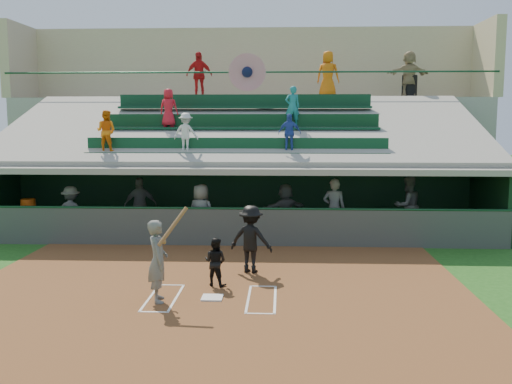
{
  "coord_description": "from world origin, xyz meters",
  "views": [
    {
      "loc": [
        1.43,
        -11.36,
        3.68
      ],
      "look_at": [
        0.75,
        3.5,
        1.8
      ],
      "focal_mm": 40.0,
      "sensor_mm": 36.0,
      "label": 1
    }
  ],
  "objects_px": {
    "home_plate": "(212,298)",
    "batter_at_plate": "(158,260)",
    "trash_bin": "(409,87)",
    "white_table": "(30,225)",
    "catcher": "(215,262)",
    "water_cooler": "(28,206)"
  },
  "relations": [
    {
      "from": "catcher",
      "to": "white_table",
      "type": "xyz_separation_m",
      "value": [
        -6.48,
        5.05,
        -0.15
      ]
    },
    {
      "from": "water_cooler",
      "to": "trash_bin",
      "type": "distance_m",
      "value": 15.7
    },
    {
      "from": "trash_bin",
      "to": "catcher",
      "type": "bearing_deg",
      "value": -118.94
    },
    {
      "from": "catcher",
      "to": "white_table",
      "type": "height_order",
      "value": "catcher"
    },
    {
      "from": "catcher",
      "to": "white_table",
      "type": "relative_size",
      "value": 1.28
    },
    {
      "from": "water_cooler",
      "to": "trash_bin",
      "type": "bearing_deg",
      "value": 28.73
    },
    {
      "from": "home_plate",
      "to": "white_table",
      "type": "relative_size",
      "value": 0.51
    },
    {
      "from": "water_cooler",
      "to": "trash_bin",
      "type": "relative_size",
      "value": 0.47
    },
    {
      "from": "white_table",
      "to": "trash_bin",
      "type": "bearing_deg",
      "value": 5.17
    },
    {
      "from": "home_plate",
      "to": "batter_at_plate",
      "type": "bearing_deg",
      "value": -167.32
    },
    {
      "from": "batter_at_plate",
      "to": "trash_bin",
      "type": "bearing_deg",
      "value": 59.86
    },
    {
      "from": "batter_at_plate",
      "to": "white_table",
      "type": "height_order",
      "value": "batter_at_plate"
    },
    {
      "from": "home_plate",
      "to": "batter_at_plate",
      "type": "xyz_separation_m",
      "value": [
        -1.06,
        -0.24,
        0.83
      ]
    },
    {
      "from": "home_plate",
      "to": "catcher",
      "type": "bearing_deg",
      "value": 92.52
    },
    {
      "from": "home_plate",
      "to": "water_cooler",
      "type": "height_order",
      "value": "water_cooler"
    },
    {
      "from": "home_plate",
      "to": "trash_bin",
      "type": "xyz_separation_m",
      "value": [
        6.77,
        13.25,
        5.04
      ]
    },
    {
      "from": "batter_at_plate",
      "to": "white_table",
      "type": "xyz_separation_m",
      "value": [
        -5.46,
        6.23,
        -0.46
      ]
    },
    {
      "from": "home_plate",
      "to": "water_cooler",
      "type": "xyz_separation_m",
      "value": [
        -6.53,
        5.96,
        0.97
      ]
    },
    {
      "from": "home_plate",
      "to": "batter_at_plate",
      "type": "relative_size",
      "value": 0.22
    },
    {
      "from": "home_plate",
      "to": "white_table",
      "type": "height_order",
      "value": "white_table"
    },
    {
      "from": "batter_at_plate",
      "to": "trash_bin",
      "type": "distance_m",
      "value": 16.15
    },
    {
      "from": "water_cooler",
      "to": "white_table",
      "type": "bearing_deg",
      "value": 78.53
    }
  ]
}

